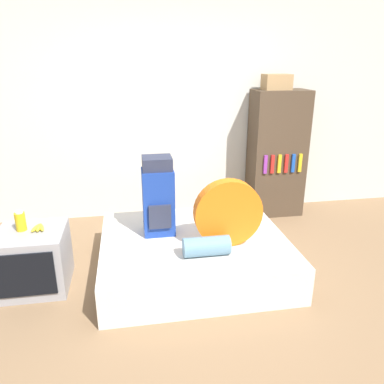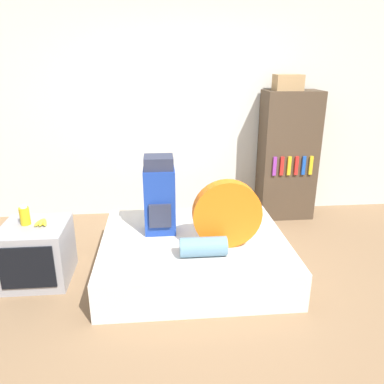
{
  "view_description": "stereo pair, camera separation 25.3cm",
  "coord_description": "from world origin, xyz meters",
  "px_view_note": "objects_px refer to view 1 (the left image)",
  "views": [
    {
      "loc": [
        -0.59,
        -2.45,
        1.91
      ],
      "look_at": [
        -0.06,
        0.62,
        0.79
      ],
      "focal_mm": 35.0,
      "sensor_mm": 36.0,
      "label": 1
    },
    {
      "loc": [
        -0.34,
        -2.48,
        1.91
      ],
      "look_at": [
        -0.06,
        0.62,
        0.79
      ],
      "focal_mm": 35.0,
      "sensor_mm": 36.0,
      "label": 2
    }
  ],
  "objects_px": {
    "cardboard_box": "(277,82)",
    "bookshelf": "(277,154)",
    "television": "(34,259)",
    "tent_bag": "(228,213)",
    "canister": "(20,221)",
    "backpack": "(158,197)",
    "sleeping_roll": "(206,246)"
  },
  "relations": [
    {
      "from": "tent_bag",
      "to": "sleeping_roll",
      "type": "height_order",
      "value": "tent_bag"
    },
    {
      "from": "sleeping_roll",
      "to": "cardboard_box",
      "type": "xyz_separation_m",
      "value": [
        1.15,
        1.58,
        1.22
      ]
    },
    {
      "from": "canister",
      "to": "cardboard_box",
      "type": "distance_m",
      "value": 3.13
    },
    {
      "from": "sleeping_roll",
      "to": "bookshelf",
      "type": "bearing_deg",
      "value": 52.19
    },
    {
      "from": "cardboard_box",
      "to": "canister",
      "type": "bearing_deg",
      "value": -155.63
    },
    {
      "from": "backpack",
      "to": "television",
      "type": "height_order",
      "value": "backpack"
    },
    {
      "from": "tent_bag",
      "to": "television",
      "type": "relative_size",
      "value": 1.07
    },
    {
      "from": "canister",
      "to": "bookshelf",
      "type": "xyz_separation_m",
      "value": [
        2.76,
        1.21,
        0.17
      ]
    },
    {
      "from": "backpack",
      "to": "cardboard_box",
      "type": "height_order",
      "value": "cardboard_box"
    },
    {
      "from": "sleeping_roll",
      "to": "canister",
      "type": "xyz_separation_m",
      "value": [
        -1.53,
        0.36,
        0.19
      ]
    },
    {
      "from": "tent_bag",
      "to": "canister",
      "type": "distance_m",
      "value": 1.77
    },
    {
      "from": "television",
      "to": "cardboard_box",
      "type": "xyz_separation_m",
      "value": [
        2.62,
        1.27,
        1.38
      ]
    },
    {
      "from": "backpack",
      "to": "canister",
      "type": "height_order",
      "value": "backpack"
    },
    {
      "from": "cardboard_box",
      "to": "tent_bag",
      "type": "bearing_deg",
      "value": -123.4
    },
    {
      "from": "tent_bag",
      "to": "sleeping_roll",
      "type": "bearing_deg",
      "value": -142.92
    },
    {
      "from": "cardboard_box",
      "to": "bookshelf",
      "type": "bearing_deg",
      "value": -2.79
    },
    {
      "from": "television",
      "to": "bookshelf",
      "type": "bearing_deg",
      "value": 25.2
    },
    {
      "from": "tent_bag",
      "to": "bookshelf",
      "type": "height_order",
      "value": "bookshelf"
    },
    {
      "from": "tent_bag",
      "to": "canister",
      "type": "relative_size",
      "value": 3.46
    },
    {
      "from": "canister",
      "to": "sleeping_roll",
      "type": "bearing_deg",
      "value": -13.28
    },
    {
      "from": "backpack",
      "to": "sleeping_roll",
      "type": "bearing_deg",
      "value": -55.42
    },
    {
      "from": "sleeping_roll",
      "to": "television",
      "type": "distance_m",
      "value": 1.5
    },
    {
      "from": "tent_bag",
      "to": "backpack",
      "type": "bearing_deg",
      "value": 149.3
    },
    {
      "from": "tent_bag",
      "to": "cardboard_box",
      "type": "bearing_deg",
      "value": 56.6
    },
    {
      "from": "backpack",
      "to": "bookshelf",
      "type": "xyz_separation_m",
      "value": [
        1.58,
        1.07,
        0.08
      ]
    },
    {
      "from": "backpack",
      "to": "cardboard_box",
      "type": "distance_m",
      "value": 2.08
    },
    {
      "from": "sleeping_roll",
      "to": "television",
      "type": "relative_size",
      "value": 0.7
    },
    {
      "from": "sleeping_roll",
      "to": "cardboard_box",
      "type": "relative_size",
      "value": 1.25
    },
    {
      "from": "television",
      "to": "bookshelf",
      "type": "distance_m",
      "value": 3.01
    },
    {
      "from": "sleeping_roll",
      "to": "cardboard_box",
      "type": "bearing_deg",
      "value": 53.85
    },
    {
      "from": "canister",
      "to": "cardboard_box",
      "type": "height_order",
      "value": "cardboard_box"
    },
    {
      "from": "tent_bag",
      "to": "television",
      "type": "distance_m",
      "value": 1.73
    }
  ]
}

